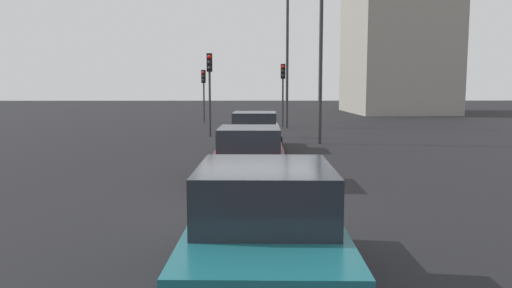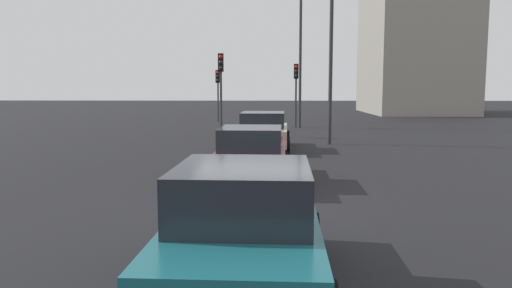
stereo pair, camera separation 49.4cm
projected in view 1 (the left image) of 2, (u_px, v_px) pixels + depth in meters
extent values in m
cube|color=black|center=(257.00, 205.00, 10.77)|extent=(160.00, 160.00, 0.20)
cube|color=tan|center=(255.00, 135.00, 19.64)|extent=(4.55, 2.06, 0.64)
cube|color=#1E232B|center=(255.00, 120.00, 19.34)|extent=(2.08, 1.74, 0.60)
cylinder|color=black|center=(278.00, 138.00, 21.03)|extent=(0.65, 0.24, 0.64)
cylinder|color=black|center=(233.00, 138.00, 21.07)|extent=(0.65, 0.24, 0.64)
cylinder|color=black|center=(279.00, 145.00, 18.27)|extent=(0.65, 0.24, 0.64)
cylinder|color=black|center=(228.00, 145.00, 18.31)|extent=(0.65, 0.24, 0.64)
cube|color=red|center=(273.00, 138.00, 17.37)|extent=(0.04, 0.20, 0.11)
cube|color=red|center=(234.00, 138.00, 17.40)|extent=(0.04, 0.20, 0.11)
cube|color=#510F16|center=(250.00, 161.00, 12.79)|extent=(4.29, 1.89, 0.62)
cube|color=#1E232B|center=(249.00, 139.00, 12.51)|extent=(1.95, 1.60, 0.58)
cylinder|color=black|center=(281.00, 162.00, 14.11)|extent=(0.65, 0.24, 0.64)
cylinder|color=black|center=(221.00, 162.00, 14.14)|extent=(0.65, 0.24, 0.64)
cylinder|color=black|center=(285.00, 180.00, 11.51)|extent=(0.65, 0.24, 0.64)
cylinder|color=black|center=(211.00, 179.00, 11.53)|extent=(0.65, 0.24, 0.64)
cube|color=maroon|center=(276.00, 170.00, 10.65)|extent=(0.04, 0.20, 0.11)
cube|color=maroon|center=(218.00, 170.00, 10.67)|extent=(0.04, 0.20, 0.11)
cube|color=#19606B|center=(265.00, 241.00, 6.00)|extent=(4.16, 1.88, 0.68)
cube|color=#1E232B|center=(265.00, 192.00, 5.72)|extent=(1.90, 1.59, 0.63)
cylinder|color=black|center=(324.00, 233.00, 7.28)|extent=(0.65, 0.24, 0.64)
cylinder|color=black|center=(206.00, 233.00, 7.31)|extent=(0.65, 0.24, 0.64)
cylinder|color=#2D2D30|center=(283.00, 103.00, 30.41)|extent=(0.11, 0.11, 2.98)
cube|color=black|center=(283.00, 71.00, 30.12)|extent=(0.21, 0.29, 0.90)
sphere|color=red|center=(283.00, 67.00, 29.98)|extent=(0.20, 0.20, 0.20)
sphere|color=black|center=(283.00, 71.00, 30.01)|extent=(0.20, 0.20, 0.20)
sphere|color=black|center=(283.00, 76.00, 30.05)|extent=(0.20, 0.20, 0.20)
cylinder|color=#2D2D30|center=(204.00, 103.00, 34.65)|extent=(0.11, 0.11, 2.77)
cube|color=black|center=(203.00, 76.00, 34.38)|extent=(0.23, 0.30, 0.90)
sphere|color=red|center=(203.00, 72.00, 34.24)|extent=(0.20, 0.20, 0.20)
sphere|color=black|center=(203.00, 76.00, 34.27)|extent=(0.20, 0.20, 0.20)
sphere|color=black|center=(203.00, 80.00, 34.30)|extent=(0.20, 0.20, 0.20)
cylinder|color=#2D2D30|center=(210.00, 104.00, 24.50)|extent=(0.11, 0.11, 3.23)
cube|color=black|center=(209.00, 63.00, 24.20)|extent=(0.22, 0.30, 0.90)
sphere|color=red|center=(209.00, 57.00, 24.06)|extent=(0.20, 0.20, 0.20)
sphere|color=black|center=(209.00, 62.00, 24.09)|extent=(0.20, 0.20, 0.20)
sphere|color=black|center=(209.00, 68.00, 24.12)|extent=(0.20, 0.20, 0.20)
cylinder|color=#2D2D30|center=(287.00, 58.00, 29.49)|extent=(0.16, 0.16, 8.43)
cylinder|color=#2D2D30|center=(321.00, 59.00, 21.15)|extent=(0.16, 0.16, 7.39)
cube|color=gray|center=(396.00, 33.00, 46.83)|extent=(12.25, 8.45, 15.26)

